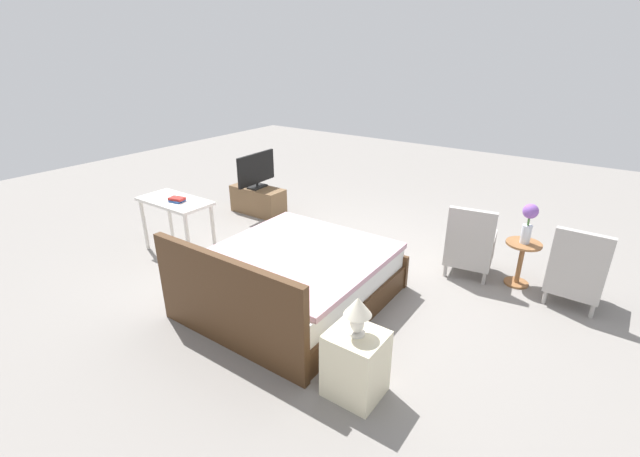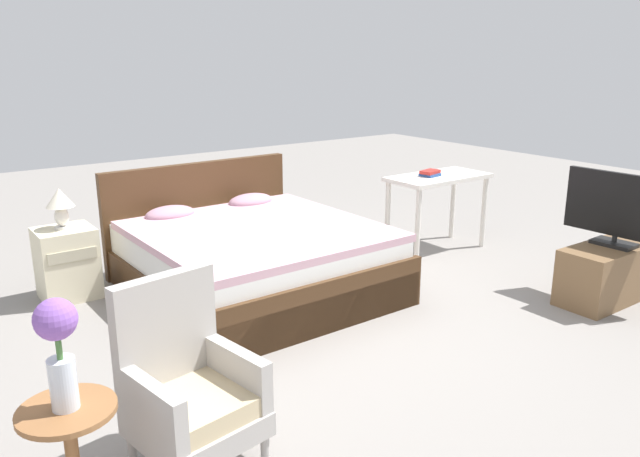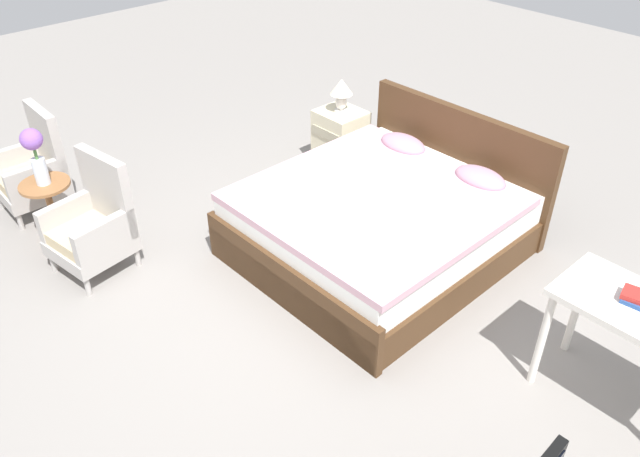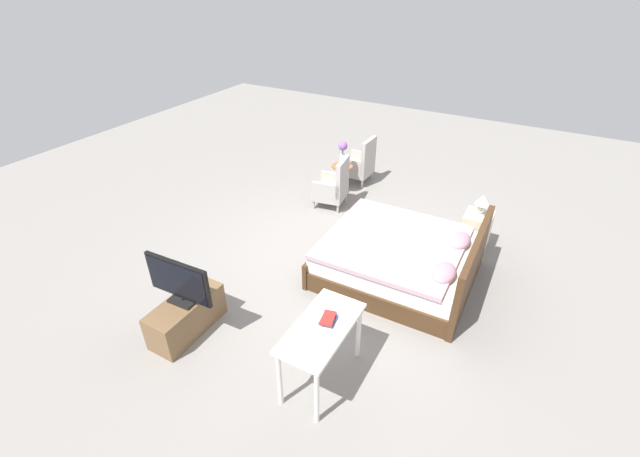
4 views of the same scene
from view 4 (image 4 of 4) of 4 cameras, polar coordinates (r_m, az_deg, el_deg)
The scene contains 12 objects.
ground_plane at distance 6.46m, azimuth 2.34°, elevation -4.39°, with size 16.00×16.00×0.00m, color gray.
bed at distance 6.10m, azimuth 10.74°, elevation -4.05°, with size 1.86×2.06×0.96m.
armchair_by_window_left at distance 8.68m, azimuth 5.37°, elevation 8.53°, with size 0.55×0.55×0.92m.
armchair_by_window_right at distance 7.73m, azimuth 1.77°, elevation 5.55°, with size 0.62×0.62×0.92m.
side_table at distance 8.25m, azimuth 2.95°, elevation 7.09°, with size 0.40×0.40×0.55m.
flower_vase at distance 8.06m, azimuth 3.05°, elevation 10.28°, with size 0.17×0.17×0.48m.
nightstand at distance 7.04m, azimuth 20.05°, elevation -0.27°, with size 0.44×0.41×0.58m.
table_lamp at distance 6.80m, azimuth 20.84°, elevation 3.33°, with size 0.22×0.22×0.33m.
tv_stand at distance 5.47m, azimuth -17.37°, elevation -11.04°, with size 0.96×0.40×0.46m.
tv_flatscreen at distance 5.13m, azimuth -18.34°, elevation -6.69°, with size 0.21×0.87×0.58m.
vanity_desk at distance 4.43m, azimuth 0.19°, elevation -13.98°, with size 1.04×0.52×0.77m.
book_stack at distance 4.38m, azimuth 1.10°, elevation -12.00°, with size 0.22×0.17×0.06m.
Camera 4 is at (4.64, 2.29, 3.85)m, focal length 24.00 mm.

